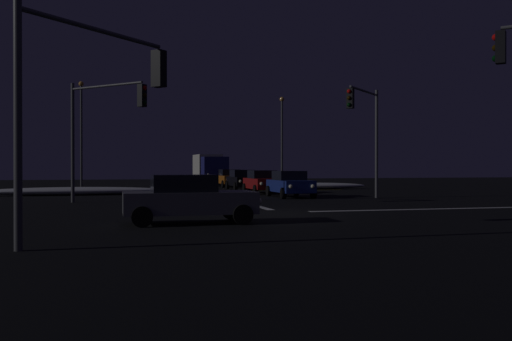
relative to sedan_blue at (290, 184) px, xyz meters
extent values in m
cube|color=black|center=(-3.77, -10.39, -0.85)|extent=(120.00, 120.00, 0.10)
cube|color=white|center=(-3.77, -2.36, -0.80)|extent=(0.35, 13.74, 0.01)
cube|color=yellow|center=(-3.77, 9.24, -0.80)|extent=(22.00, 0.15, 0.01)
cube|color=white|center=(4.36, -10.39, -0.80)|extent=(13.74, 0.40, 0.01)
ellipsoid|color=white|center=(-12.60, 5.58, -0.54)|extent=(11.64, 1.50, 0.52)
ellipsoid|color=white|center=(5.06, 10.54, -0.54)|extent=(9.48, 1.50, 0.53)
cube|color=navy|center=(0.00, -0.04, -0.13)|extent=(1.80, 4.20, 0.70)
cube|color=black|center=(0.00, 0.16, 0.49)|extent=(1.60, 2.00, 0.55)
cylinder|color=black|center=(0.90, -1.59, -0.48)|extent=(0.22, 0.64, 0.64)
cylinder|color=black|center=(-0.90, -1.59, -0.48)|extent=(0.22, 0.64, 0.64)
cylinder|color=black|center=(0.90, 1.51, -0.48)|extent=(0.22, 0.64, 0.64)
cylinder|color=black|center=(-0.90, 1.51, -0.48)|extent=(0.22, 0.64, 0.64)
sphere|color=#F9EFC6|center=(0.65, -2.16, -0.08)|extent=(0.22, 0.22, 0.22)
sphere|color=#F9EFC6|center=(-0.65, -2.16, -0.08)|extent=(0.22, 0.22, 0.22)
cube|color=maroon|center=(-0.30, 5.16, -0.13)|extent=(1.80, 4.20, 0.70)
cube|color=black|center=(-0.30, 5.36, 0.49)|extent=(1.60, 2.00, 0.55)
cylinder|color=black|center=(0.60, 3.61, -0.48)|extent=(0.22, 0.64, 0.64)
cylinder|color=black|center=(-1.20, 3.61, -0.48)|extent=(0.22, 0.64, 0.64)
cylinder|color=black|center=(0.60, 6.71, -0.48)|extent=(0.22, 0.64, 0.64)
cylinder|color=black|center=(-1.20, 6.71, -0.48)|extent=(0.22, 0.64, 0.64)
sphere|color=#F9EFC6|center=(0.35, 3.04, -0.08)|extent=(0.22, 0.22, 0.22)
sphere|color=#F9EFC6|center=(-0.95, 3.04, -0.08)|extent=(0.22, 0.22, 0.22)
cube|color=black|center=(-0.30, 11.36, -0.13)|extent=(1.80, 4.20, 0.70)
cube|color=black|center=(-0.30, 11.56, 0.49)|extent=(1.60, 2.00, 0.55)
cylinder|color=black|center=(0.60, 9.81, -0.48)|extent=(0.22, 0.64, 0.64)
cylinder|color=black|center=(-1.20, 9.81, -0.48)|extent=(0.22, 0.64, 0.64)
cylinder|color=black|center=(0.60, 12.91, -0.48)|extent=(0.22, 0.64, 0.64)
cylinder|color=black|center=(-1.20, 12.91, -0.48)|extent=(0.22, 0.64, 0.64)
sphere|color=#F9EFC6|center=(0.35, 9.24, -0.08)|extent=(0.22, 0.22, 0.22)
sphere|color=#F9EFC6|center=(-0.95, 9.24, -0.08)|extent=(0.22, 0.22, 0.22)
cube|color=#C66014|center=(-0.10, 17.31, -0.13)|extent=(1.80, 4.20, 0.70)
cube|color=black|center=(-0.10, 17.51, 0.49)|extent=(1.60, 2.00, 0.55)
cylinder|color=black|center=(0.80, 15.76, -0.48)|extent=(0.22, 0.64, 0.64)
cylinder|color=black|center=(-1.00, 15.76, -0.48)|extent=(0.22, 0.64, 0.64)
cylinder|color=black|center=(0.80, 18.86, -0.48)|extent=(0.22, 0.64, 0.64)
cylinder|color=black|center=(-1.00, 18.86, -0.48)|extent=(0.22, 0.64, 0.64)
sphere|color=#F9EFC6|center=(0.55, 15.19, -0.08)|extent=(0.22, 0.22, 0.22)
sphere|color=#F9EFC6|center=(-0.75, 15.19, -0.08)|extent=(0.22, 0.22, 0.22)
cube|color=navy|center=(-0.61, 22.06, 0.83)|extent=(2.40, 2.20, 2.30)
cube|color=silver|center=(-0.61, 26.56, 0.98)|extent=(2.40, 5.00, 2.60)
cylinder|color=black|center=(0.59, 22.66, -0.32)|extent=(0.28, 0.96, 0.96)
cylinder|color=black|center=(-1.81, 22.66, -0.32)|extent=(0.28, 0.96, 0.96)
cylinder|color=black|center=(0.59, 27.36, -0.32)|extent=(0.28, 0.96, 0.96)
cylinder|color=black|center=(-1.81, 27.36, -0.32)|extent=(0.28, 0.96, 0.96)
sphere|color=#F9EFC6|center=(0.24, 20.91, 0.23)|extent=(0.26, 0.26, 0.26)
sphere|color=#F9EFC6|center=(-1.46, 20.91, 0.23)|extent=(0.26, 0.26, 0.26)
cube|color=slate|center=(-7.82, -13.82, -0.13)|extent=(4.20, 1.80, 0.70)
cube|color=black|center=(-8.02, -13.82, 0.49)|extent=(2.00, 1.60, 0.55)
cylinder|color=black|center=(-6.27, -12.92, -0.48)|extent=(0.64, 0.22, 0.64)
cylinder|color=black|center=(-6.27, -14.72, -0.48)|extent=(0.64, 0.22, 0.64)
cylinder|color=black|center=(-9.37, -12.92, -0.48)|extent=(0.64, 0.22, 0.64)
cylinder|color=black|center=(-9.37, -14.72, -0.48)|extent=(0.64, 0.22, 0.64)
sphere|color=#F9EFC6|center=(-5.70, -13.17, -0.08)|extent=(0.22, 0.22, 0.22)
sphere|color=#F9EFC6|center=(-5.70, -14.47, -0.08)|extent=(0.22, 0.22, 0.22)
cylinder|color=#4C4C51|center=(-12.20, -1.96, 2.23)|extent=(0.18, 0.18, 6.06)
cylinder|color=#4C4C51|center=(-10.55, -3.61, 4.96)|extent=(3.39, 3.39, 0.12)
cube|color=black|center=(-8.90, -5.26, 4.33)|extent=(0.46, 0.46, 1.05)
sphere|color=red|center=(-8.79, -5.37, 4.68)|extent=(0.22, 0.22, 0.22)
sphere|color=black|center=(-8.79, -5.37, 4.33)|extent=(0.22, 0.22, 0.22)
sphere|color=black|center=(-8.79, -5.37, 3.99)|extent=(0.22, 0.22, 0.22)
cylinder|color=#4C4C51|center=(-12.20, -18.82, 1.98)|extent=(0.18, 0.18, 5.56)
cylinder|color=#4C4C51|center=(-10.57, -17.19, 4.46)|extent=(3.36, 3.36, 0.12)
cube|color=black|center=(-8.93, -15.55, 3.84)|extent=(0.46, 0.46, 1.05)
sphere|color=red|center=(-8.82, -15.44, 4.18)|extent=(0.22, 0.22, 0.22)
sphere|color=black|center=(-8.82, -15.44, 3.84)|extent=(0.22, 0.22, 0.22)
sphere|color=black|center=(-8.82, -15.44, 3.49)|extent=(0.22, 0.22, 0.22)
cube|color=black|center=(2.00, -16.15, 4.90)|extent=(0.46, 0.46, 1.05)
sphere|color=red|center=(1.88, -16.04, 5.24)|extent=(0.22, 0.22, 0.22)
sphere|color=black|center=(1.88, -16.04, 4.90)|extent=(0.22, 0.22, 0.22)
sphere|color=black|center=(1.88, -16.04, 4.55)|extent=(0.22, 0.22, 0.22)
cylinder|color=#4C4C51|center=(4.66, -1.96, 2.34)|extent=(0.18, 0.18, 6.28)
cylinder|color=#4C4C51|center=(3.18, -3.44, 5.18)|extent=(3.06, 3.06, 0.12)
cube|color=black|center=(1.69, -4.93, 4.56)|extent=(0.46, 0.46, 1.05)
sphere|color=red|center=(1.58, -5.04, 4.90)|extent=(0.22, 0.22, 0.22)
sphere|color=black|center=(1.58, -5.04, 4.56)|extent=(0.22, 0.22, 0.22)
sphere|color=black|center=(1.58, -5.04, 4.21)|extent=(0.22, 0.22, 0.22)
cylinder|color=#424247|center=(5.36, 19.24, 3.23)|extent=(0.20, 0.20, 8.06)
sphere|color=#F9AD47|center=(5.36, 19.24, 7.44)|extent=(0.44, 0.44, 0.44)
cylinder|color=#424247|center=(-12.90, 19.24, 3.63)|extent=(0.20, 0.20, 8.86)
sphere|color=#F9AD47|center=(-12.90, 19.24, 8.24)|extent=(0.44, 0.44, 0.44)
camera|label=1|loc=(-10.20, -31.83, 1.03)|focal=39.35mm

